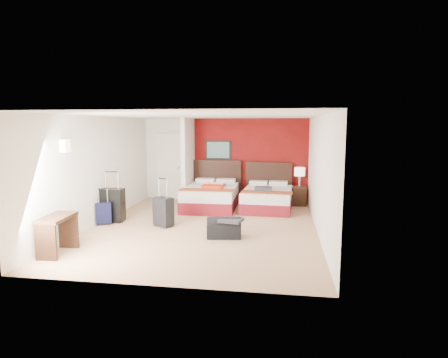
% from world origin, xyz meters
% --- Properties ---
extents(ground, '(6.50, 6.50, 0.00)m').
position_xyz_m(ground, '(0.00, 0.00, 0.00)').
color(ground, tan).
rests_on(ground, ground).
extents(room_walls, '(5.02, 6.52, 2.50)m').
position_xyz_m(room_walls, '(-1.40, 1.42, 1.26)').
color(room_walls, silver).
rests_on(room_walls, ground).
extents(red_accent_panel, '(3.50, 0.04, 2.50)m').
position_xyz_m(red_accent_panel, '(0.75, 3.23, 1.25)').
color(red_accent_panel, maroon).
rests_on(red_accent_panel, ground).
extents(partition_wall, '(0.12, 1.20, 2.50)m').
position_xyz_m(partition_wall, '(-1.00, 2.61, 1.25)').
color(partition_wall, silver).
rests_on(partition_wall, ground).
extents(entry_door, '(0.82, 0.06, 2.05)m').
position_xyz_m(entry_door, '(-1.75, 3.20, 1.02)').
color(entry_door, silver).
rests_on(entry_door, ground).
extents(bed_left, '(1.44, 2.03, 0.60)m').
position_xyz_m(bed_left, '(-0.22, 2.04, 0.30)').
color(bed_left, white).
rests_on(bed_left, ground).
extents(bed_right, '(1.40, 1.93, 0.56)m').
position_xyz_m(bed_right, '(1.35, 2.12, 0.28)').
color(bed_right, silver).
rests_on(bed_right, ground).
extents(red_suitcase_open, '(0.63, 0.81, 0.09)m').
position_xyz_m(red_suitcase_open, '(-0.12, 1.94, 0.65)').
color(red_suitcase_open, red).
rests_on(red_suitcase_open, bed_left).
extents(jacket_bundle, '(0.45, 0.36, 0.11)m').
position_xyz_m(jacket_bundle, '(1.25, 1.82, 0.61)').
color(jacket_bundle, '#3B3C40').
rests_on(jacket_bundle, bed_right).
extents(nightstand, '(0.40, 0.40, 0.56)m').
position_xyz_m(nightstand, '(2.23, 2.78, 0.28)').
color(nightstand, '#311B10').
rests_on(nightstand, ground).
extents(table_lamp, '(0.32, 0.32, 0.54)m').
position_xyz_m(table_lamp, '(2.23, 2.78, 0.83)').
color(table_lamp, white).
rests_on(table_lamp, nightstand).
extents(suitcase_black, '(0.52, 0.32, 0.77)m').
position_xyz_m(suitcase_black, '(-2.25, 0.16, 0.39)').
color(suitcase_black, black).
rests_on(suitcase_black, ground).
extents(suitcase_charcoal, '(0.51, 0.44, 0.64)m').
position_xyz_m(suitcase_charcoal, '(-0.92, -0.07, 0.32)').
color(suitcase_charcoal, black).
rests_on(suitcase_charcoal, ground).
extents(suitcase_navy, '(0.41, 0.35, 0.48)m').
position_xyz_m(suitcase_navy, '(-2.36, -0.10, 0.24)').
color(suitcase_navy, black).
rests_on(suitcase_navy, ground).
extents(duffel_bag, '(0.74, 0.46, 0.35)m').
position_xyz_m(duffel_bag, '(0.57, -0.72, 0.18)').
color(duffel_bag, black).
rests_on(duffel_bag, ground).
extents(jacket_draped, '(0.52, 0.46, 0.06)m').
position_xyz_m(jacket_draped, '(0.72, -0.77, 0.38)').
color(jacket_draped, '#323236').
rests_on(jacket_draped, duffel_bag).
extents(desk, '(0.47, 0.86, 0.69)m').
position_xyz_m(desk, '(-2.22, -2.17, 0.35)').
color(desk, '#311B10').
rests_on(desk, ground).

